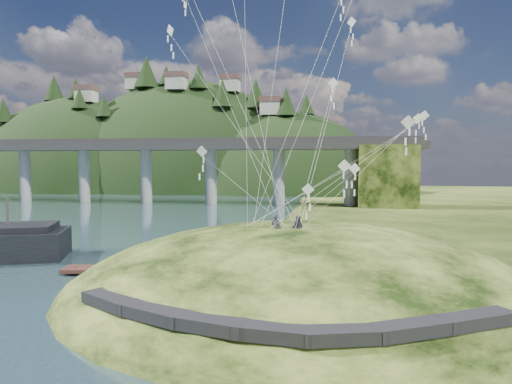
# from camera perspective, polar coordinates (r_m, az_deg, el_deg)

# --- Properties ---
(ground) EXTENTS (320.00, 320.00, 0.00)m
(ground) POSITION_cam_1_polar(r_m,az_deg,el_deg) (33.35, -8.65, -12.70)
(ground) COLOR black
(ground) RESTS_ON ground
(grass_hill) EXTENTS (36.00, 32.00, 13.00)m
(grass_hill) POSITION_cam_1_polar(r_m,az_deg,el_deg) (34.29, 5.76, -14.83)
(grass_hill) COLOR black
(grass_hill) RESTS_ON ground
(footpath) EXTENTS (22.29, 5.84, 0.83)m
(footpath) POSITION_cam_1_polar(r_m,az_deg,el_deg) (22.10, 2.57, -15.62)
(footpath) COLOR black
(footpath) RESTS_ON ground
(bridge) EXTENTS (160.00, 11.00, 15.00)m
(bridge) POSITION_cam_1_polar(r_m,az_deg,el_deg) (106.86, -10.84, 3.82)
(bridge) COLOR #2D2B2B
(bridge) RESTS_ON ground
(far_ridge) EXTENTS (153.00, 70.00, 94.50)m
(far_ridge) POSITION_cam_1_polar(r_m,az_deg,el_deg) (162.57, -10.21, -2.28)
(far_ridge) COLOR black
(far_ridge) RESTS_ON ground
(wooden_dock) EXTENTS (13.08, 3.98, 0.92)m
(wooden_dock) POSITION_cam_1_polar(r_m,az_deg,el_deg) (40.13, -14.21, -9.35)
(wooden_dock) COLOR #371B16
(wooden_dock) RESTS_ON ground
(kite_flyers) EXTENTS (2.34, 0.87, 1.93)m
(kite_flyers) POSITION_cam_1_polar(r_m,az_deg,el_deg) (31.03, 4.13, -2.86)
(kite_flyers) COLOR #2A2C38
(kite_flyers) RESTS_ON ground
(kite_swarm) EXTENTS (19.17, 15.89, 20.60)m
(kite_swarm) POSITION_cam_1_polar(r_m,az_deg,el_deg) (33.67, 6.24, 16.97)
(kite_swarm) COLOR silver
(kite_swarm) RESTS_ON ground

